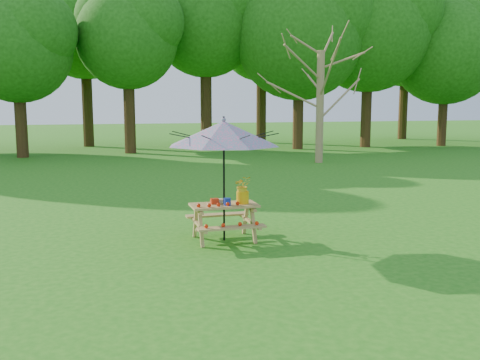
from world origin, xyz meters
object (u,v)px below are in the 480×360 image
object	(u,v)px
flower_bucket	(243,189)
picnic_table	(224,223)
bare_tree	(322,3)
patio_umbrella	(224,133)

from	to	relation	value
flower_bucket	picnic_table	bearing A→B (deg)	175.70
bare_tree	patio_umbrella	size ratio (longest dim) A/B	4.49
flower_bucket	bare_tree	bearing A→B (deg)	59.95
bare_tree	flower_bucket	world-z (taller)	bare_tree
picnic_table	flower_bucket	xyz separation A→B (m)	(0.34, -0.03, 0.61)
bare_tree	picnic_table	world-z (taller)	bare_tree
patio_umbrella	flower_bucket	bearing A→B (deg)	-4.67
bare_tree	picnic_table	xyz separation A→B (m)	(-6.95, -11.39, -6.17)
bare_tree	patio_umbrella	xyz separation A→B (m)	(-6.95, -11.39, -4.55)
bare_tree	patio_umbrella	bearing A→B (deg)	-121.38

